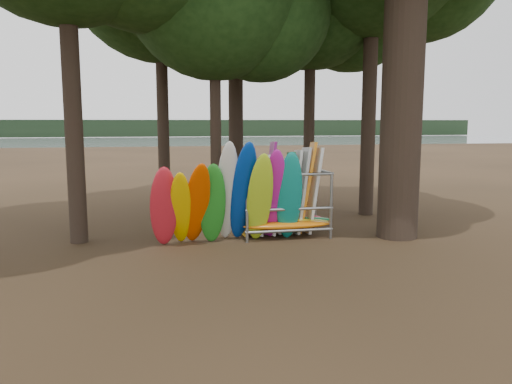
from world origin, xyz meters
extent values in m
plane|color=#47331E|center=(0.00, 0.00, 0.00)|extent=(120.00, 120.00, 0.00)
plane|color=gray|center=(0.00, 60.00, 0.00)|extent=(160.00, 160.00, 0.00)
cube|color=black|center=(0.00, 110.00, 2.00)|extent=(160.00, 4.00, 4.00)
cylinder|color=black|center=(-5.21, 1.90, 5.79)|extent=(0.51, 0.51, 11.57)
cylinder|color=black|center=(-2.62, 6.07, 5.34)|extent=(0.44, 0.44, 10.68)
cylinder|color=black|center=(0.35, 7.29, 6.09)|extent=(0.60, 0.60, 12.19)
cylinder|color=black|center=(3.21, 6.35, 5.23)|extent=(0.44, 0.44, 10.47)
cylinder|color=black|center=(-0.93, 3.60, 4.58)|extent=(0.37, 0.37, 9.16)
cylinder|color=black|center=(4.92, 4.42, 6.15)|extent=(0.54, 0.54, 12.31)
ellipsoid|color=red|center=(-2.76, 0.61, 1.17)|extent=(0.81, 1.30, 2.47)
ellipsoid|color=#E8B500|center=(-2.30, 0.64, 1.11)|extent=(0.67, 1.69, 2.36)
ellipsoid|color=#D74100|center=(-1.85, 0.66, 1.22)|extent=(0.93, 1.78, 2.58)
ellipsoid|color=#1D771D|center=(-1.40, 0.77, 1.19)|extent=(0.78, 1.02, 2.46)
ellipsoid|color=silver|center=(-0.94, 0.92, 1.50)|extent=(0.70, 1.57, 3.11)
ellipsoid|color=#073295|center=(-0.49, 0.87, 1.49)|extent=(0.90, 1.65, 3.11)
ellipsoid|color=#A0C61E|center=(-0.03, 0.69, 1.33)|extent=(0.78, 1.33, 2.76)
ellipsoid|color=#AC188A|center=(0.42, 0.88, 1.38)|extent=(0.81, 1.46, 2.87)
ellipsoid|color=#0D7B70|center=(0.87, 0.79, 1.34)|extent=(0.89, 1.24, 2.78)
ellipsoid|color=orange|center=(0.91, 1.09, 0.42)|extent=(2.73, 0.55, 0.24)
ellipsoid|color=gold|center=(0.91, 1.38, 0.42)|extent=(2.84, 0.55, 0.24)
ellipsoid|color=#1C823E|center=(0.91, 1.71, 0.42)|extent=(3.18, 0.55, 0.24)
ellipsoid|color=red|center=(0.91, 2.09, 0.42)|extent=(2.84, 0.55, 0.24)
cube|color=orange|center=(-0.10, 1.75, 1.21)|extent=(0.54, 0.77, 2.43)
cube|color=white|center=(0.10, 1.87, 1.16)|extent=(0.51, 0.74, 2.34)
cube|color=white|center=(0.30, 1.70, 1.25)|extent=(0.45, 0.79, 2.53)
cube|color=#8C1773|center=(0.51, 1.91, 1.45)|extent=(0.47, 0.80, 2.92)
cube|color=white|center=(0.71, 1.67, 1.19)|extent=(0.48, 0.79, 2.40)
cube|color=silver|center=(0.91, 1.83, 1.14)|extent=(0.34, 0.75, 2.32)
cube|color=#166621|center=(1.11, 1.75, 1.28)|extent=(0.34, 0.79, 2.60)
cube|color=white|center=(1.31, 1.87, 1.32)|extent=(0.51, 0.81, 2.65)
cube|color=silver|center=(1.51, 1.70, 1.36)|extent=(0.55, 0.82, 2.74)
cube|color=orange|center=(1.71, 1.84, 1.45)|extent=(0.66, 0.77, 2.90)
cube|color=white|center=(1.91, 1.68, 1.36)|extent=(0.53, 0.78, 2.73)
camera|label=1|loc=(-2.97, -13.20, 3.51)|focal=35.00mm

